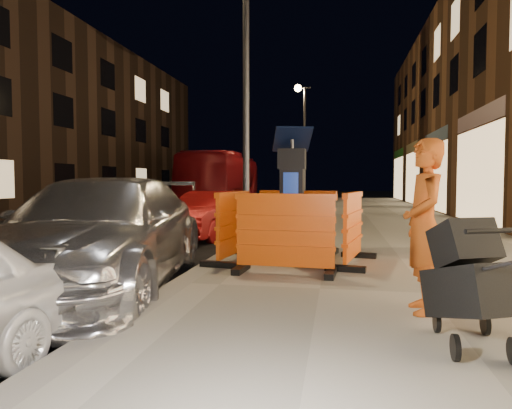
% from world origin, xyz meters
% --- Properties ---
extents(ground_plane, '(120.00, 120.00, 0.00)m').
position_xyz_m(ground_plane, '(0.00, 0.00, 0.00)').
color(ground_plane, black).
rests_on(ground_plane, ground).
extents(sidewalk, '(6.00, 60.00, 0.15)m').
position_xyz_m(sidewalk, '(3.00, 0.00, 0.07)').
color(sidewalk, gray).
rests_on(sidewalk, ground).
extents(kerb, '(0.30, 60.00, 0.15)m').
position_xyz_m(kerb, '(0.00, 0.00, 0.07)').
color(kerb, slate).
rests_on(kerb, ground).
extents(parking_kiosk, '(0.72, 0.72, 2.00)m').
position_xyz_m(parking_kiosk, '(1.25, 1.72, 1.15)').
color(parking_kiosk, black).
rests_on(parking_kiosk, sidewalk).
extents(barrier_front, '(1.47, 0.69, 1.12)m').
position_xyz_m(barrier_front, '(1.25, 0.77, 0.71)').
color(barrier_front, '#E1500C').
rests_on(barrier_front, sidewalk).
extents(barrier_back, '(1.52, 0.88, 1.12)m').
position_xyz_m(barrier_back, '(1.25, 2.67, 0.71)').
color(barrier_back, '#E1500C').
rests_on(barrier_back, sidewalk).
extents(barrier_kerbside, '(0.76, 1.49, 1.12)m').
position_xyz_m(barrier_kerbside, '(0.30, 1.72, 0.71)').
color(barrier_kerbside, '#E1500C').
rests_on(barrier_kerbside, sidewalk).
extents(barrier_bldgside, '(0.85, 1.52, 1.12)m').
position_xyz_m(barrier_bldgside, '(2.20, 1.72, 0.71)').
color(barrier_bldgside, '#E1500C').
rests_on(barrier_bldgside, sidewalk).
extents(car_silver, '(2.88, 5.40, 1.49)m').
position_xyz_m(car_silver, '(-1.14, 0.14, 0.00)').
color(car_silver, silver).
rests_on(car_silver, ground).
extents(car_red, '(1.78, 3.72, 1.18)m').
position_xyz_m(car_red, '(-1.26, 5.71, 0.00)').
color(car_red, maroon).
rests_on(car_red, ground).
extents(bus_doubledecker, '(2.95, 10.82, 2.99)m').
position_xyz_m(bus_doubledecker, '(-4.49, 19.70, 0.00)').
color(bus_doubledecker, maroon).
rests_on(bus_doubledecker, ground).
extents(man, '(0.45, 0.65, 1.71)m').
position_xyz_m(man, '(2.80, -0.80, 1.00)').
color(man, '#B24914').
rests_on(man, sidewalk).
extents(stroller, '(0.77, 0.91, 0.97)m').
position_xyz_m(stroller, '(3.00, -1.70, 0.63)').
color(stroller, black).
rests_on(stroller, sidewalk).
extents(street_lamp_mid, '(0.12, 0.12, 6.00)m').
position_xyz_m(street_lamp_mid, '(0.25, 3.00, 3.15)').
color(street_lamp_mid, '#3F3F44').
rests_on(street_lamp_mid, sidewalk).
extents(street_lamp_far, '(0.12, 0.12, 6.00)m').
position_xyz_m(street_lamp_far, '(0.25, 18.00, 3.15)').
color(street_lamp_far, '#3F3F44').
rests_on(street_lamp_far, sidewalk).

